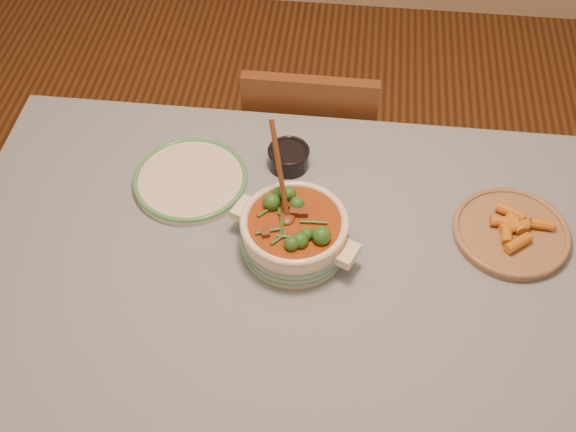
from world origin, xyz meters
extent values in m
plane|color=#402012|center=(0.00, 0.00, 0.00)|extent=(4.50, 4.50, 0.00)
cube|color=brown|center=(0.00, 0.00, 0.72)|extent=(1.60, 1.00, 0.05)
cube|color=gray|center=(0.00, 0.00, 0.75)|extent=(1.68, 1.08, 0.01)
cylinder|color=brown|center=(-0.73, 0.43, 0.35)|extent=(0.07, 0.07, 0.70)
cylinder|color=brown|center=(0.73, 0.43, 0.35)|extent=(0.07, 0.07, 0.70)
cylinder|color=#EEE6C7|center=(-0.01, 0.07, 0.80)|extent=(0.32, 0.32, 0.10)
torus|color=#EEE6C7|center=(-0.01, 0.07, 0.85)|extent=(0.26, 0.26, 0.02)
cube|color=#EEE6C7|center=(0.12, 0.01, 0.82)|extent=(0.06, 0.08, 0.02)
cube|color=#EEE6C7|center=(-0.14, 0.12, 0.82)|extent=(0.06, 0.08, 0.02)
cylinder|color=#924115|center=(-0.01, 0.07, 0.85)|extent=(0.22, 0.22, 0.02)
cylinder|color=silver|center=(-0.30, 0.25, 0.77)|extent=(0.36, 0.36, 0.02)
torus|color=#449759|center=(-0.30, 0.25, 0.78)|extent=(0.30, 0.30, 0.01)
cylinder|color=black|center=(-0.06, 0.34, 0.78)|extent=(0.13, 0.13, 0.05)
torus|color=black|center=(-0.06, 0.34, 0.81)|extent=(0.11, 0.11, 0.01)
cylinder|color=black|center=(-0.06, 0.34, 0.80)|extent=(0.09, 0.09, 0.01)
cylinder|color=#8F714F|center=(0.51, 0.16, 0.77)|extent=(0.31, 0.31, 0.02)
torus|color=#8F714F|center=(0.51, 0.16, 0.78)|extent=(0.28, 0.28, 0.02)
cube|color=brown|center=(-0.02, 0.77, 0.42)|extent=(0.40, 0.40, 0.04)
cube|color=brown|center=(-0.02, 0.59, 0.63)|extent=(0.39, 0.04, 0.42)
cylinder|color=brown|center=(0.15, 0.94, 0.21)|extent=(0.04, 0.04, 0.42)
cylinder|color=brown|center=(-0.19, 0.94, 0.21)|extent=(0.04, 0.04, 0.42)
cylinder|color=brown|center=(0.15, 0.60, 0.21)|extent=(0.04, 0.04, 0.42)
cylinder|color=brown|center=(-0.19, 0.60, 0.21)|extent=(0.04, 0.04, 0.42)
cylinder|color=brown|center=(-0.95, 0.19, 0.24)|extent=(0.04, 0.04, 0.47)
camera|label=1|loc=(0.09, -1.00, 2.14)|focal=45.00mm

